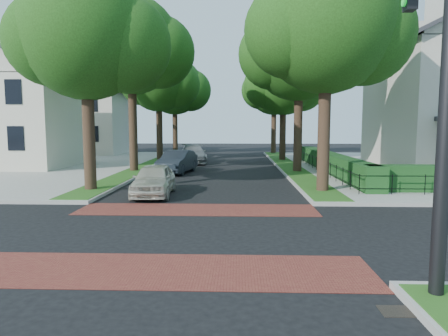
% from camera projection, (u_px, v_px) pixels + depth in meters
% --- Properties ---
extents(ground, '(120.00, 120.00, 0.00)m').
position_uv_depth(ground, '(187.00, 232.00, 11.94)').
color(ground, black).
rests_on(ground, ground).
extents(crosswalk_far, '(9.00, 2.20, 0.01)m').
position_uv_depth(crosswalk_far, '(197.00, 210.00, 15.12)').
color(crosswalk_far, maroon).
rests_on(crosswalk_far, ground).
extents(crosswalk_near, '(9.00, 2.20, 0.01)m').
position_uv_depth(crosswalk_near, '(168.00, 270.00, 8.76)').
color(crosswalk_near, maroon).
rests_on(crosswalk_near, ground).
extents(storm_drain, '(0.65, 0.45, 0.01)m').
position_uv_depth(storm_drain, '(399.00, 311.00, 6.83)').
color(storm_drain, black).
rests_on(storm_drain, ground).
extents(grass_strip_ne, '(1.60, 29.80, 0.02)m').
position_uv_depth(grass_strip_ne, '(288.00, 165.00, 30.72)').
color(grass_strip_ne, '#214F16').
rests_on(grass_strip_ne, sidewalk_ne).
extents(grass_strip_nw, '(1.60, 29.80, 0.02)m').
position_uv_depth(grass_strip_nw, '(149.00, 165.00, 31.09)').
color(grass_strip_nw, '#214F16').
rests_on(grass_strip_nw, sidewalk_nw).
extents(tree_right_near, '(7.75, 6.67, 10.66)m').
position_uv_depth(tree_right_near, '(328.00, 27.00, 18.14)').
color(tree_right_near, black).
rests_on(tree_right_near, sidewalk_ne).
extents(tree_right_mid, '(8.25, 7.09, 11.22)m').
position_uv_depth(tree_right_mid, '(301.00, 52.00, 26.06)').
color(tree_right_mid, black).
rests_on(tree_right_mid, sidewalk_ne).
extents(tree_right_far, '(7.25, 6.23, 9.74)m').
position_uv_depth(tree_right_far, '(284.00, 83.00, 35.10)').
color(tree_right_far, black).
rests_on(tree_right_far, sidewalk_ne).
extents(tree_right_back, '(7.50, 6.45, 10.20)m').
position_uv_depth(tree_right_back, '(275.00, 88.00, 44.01)').
color(tree_right_back, black).
rests_on(tree_right_back, sidewalk_ne).
extents(tree_left_near, '(7.50, 6.45, 10.20)m').
position_uv_depth(tree_left_near, '(89.00, 37.00, 18.55)').
color(tree_left_near, black).
rests_on(tree_left_near, sidewalk_nw).
extents(tree_left_mid, '(8.00, 6.88, 11.48)m').
position_uv_depth(tree_left_mid, '(134.00, 47.00, 26.40)').
color(tree_left_mid, black).
rests_on(tree_left_mid, sidewalk_nw).
extents(tree_left_far, '(7.00, 6.02, 9.86)m').
position_uv_depth(tree_left_far, '(160.00, 81.00, 35.44)').
color(tree_left_far, black).
rests_on(tree_left_far, sidewalk_nw).
extents(tree_left_back, '(7.75, 6.66, 10.44)m').
position_uv_depth(tree_left_back, '(176.00, 87.00, 44.38)').
color(tree_left_back, black).
rests_on(tree_left_back, sidewalk_nw).
extents(hedge_main_road, '(1.00, 18.00, 1.20)m').
position_uv_depth(hedge_main_road, '(331.00, 162.00, 26.51)').
color(hedge_main_road, '#153C18').
rests_on(hedge_main_road, sidewalk_ne).
extents(fence_main_road, '(0.06, 18.00, 0.90)m').
position_uv_depth(fence_main_road, '(318.00, 164.00, 26.55)').
color(fence_main_road, black).
rests_on(fence_main_road, sidewalk_ne).
extents(house_left_near, '(10.00, 9.00, 10.14)m').
position_uv_depth(house_left_near, '(11.00, 101.00, 29.83)').
color(house_left_near, beige).
rests_on(house_left_near, sidewalk_nw).
extents(house_left_far, '(10.00, 9.00, 10.14)m').
position_uv_depth(house_left_far, '(83.00, 109.00, 43.74)').
color(house_left_far, beige).
rests_on(house_left_far, sidewalk_nw).
extents(traffic_signal, '(2.17, 2.00, 8.00)m').
position_uv_depth(traffic_signal, '(433.00, 36.00, 6.89)').
color(traffic_signal, black).
rests_on(traffic_signal, sidewalk_se).
extents(parked_car_front, '(1.92, 4.31, 1.44)m').
position_uv_depth(parked_car_front, '(154.00, 180.00, 18.19)').
color(parked_car_front, '#B4B3A2').
rests_on(parked_car_front, ground).
extents(parked_car_middle, '(2.34, 4.84, 1.53)m').
position_uv_depth(parked_car_middle, '(177.00, 162.00, 26.70)').
color(parked_car_middle, black).
rests_on(parked_car_middle, ground).
extents(parked_car_rear, '(2.92, 5.63, 1.56)m').
position_uv_depth(parked_car_rear, '(193.00, 154.00, 33.92)').
color(parked_car_rear, gray).
rests_on(parked_car_rear, ground).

